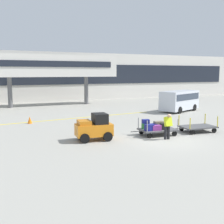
{
  "coord_description": "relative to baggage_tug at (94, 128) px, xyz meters",
  "views": [
    {
      "loc": [
        -9.48,
        -13.39,
        3.93
      ],
      "look_at": [
        -2.06,
        3.15,
        1.37
      ],
      "focal_mm": 44.48,
      "sensor_mm": 36.0,
      "label": 1
    }
  ],
  "objects": [
    {
      "name": "ground_plane",
      "position": [
        3.89,
        -1.58,
        -0.75
      ],
      "size": [
        120.0,
        120.0,
        0.0
      ],
      "primitive_type": "plane",
      "color": "#9E9B91"
    },
    {
      "name": "apron_lead_line",
      "position": [
        1.65,
        8.24,
        -0.75
      ],
      "size": [
        14.76,
        1.76,
        0.01
      ],
      "primitive_type": "cube",
      "rotation": [
        0.0,
        0.0,
        0.11
      ],
      "color": "yellow",
      "rests_on": "ground_plane"
    },
    {
      "name": "terminal_building",
      "position": [
        3.89,
        24.4,
        2.65
      ],
      "size": [
        60.75,
        2.51,
        6.79
      ],
      "color": "silver",
      "rests_on": "ground_plane"
    },
    {
      "name": "jet_bridge",
      "position": [
        -0.46,
        18.42,
        3.96
      ],
      "size": [
        18.65,
        3.0,
        6.06
      ],
      "color": "silver",
      "rests_on": "ground_plane"
    },
    {
      "name": "baggage_tug",
      "position": [
        0.0,
        0.0,
        0.0
      ],
      "size": [
        2.19,
        1.4,
        1.58
      ],
      "color": "orange",
      "rests_on": "ground_plane"
    },
    {
      "name": "baggage_cart_lead",
      "position": [
        4.05,
        -0.34,
        -0.25
      ],
      "size": [
        3.05,
        1.61,
        1.1
      ],
      "color": "#4C4C4F",
      "rests_on": "ground_plane"
    },
    {
      "name": "baggage_cart_middle",
      "position": [
        7.13,
        -0.67,
        -0.41
      ],
      "size": [
        3.05,
        1.61,
        1.1
      ],
      "color": "#4C4C4F",
      "rests_on": "ground_plane"
    },
    {
      "name": "baggage_handler",
      "position": [
        4.03,
        -1.61,
        0.11
      ],
      "size": [
        0.45,
        0.47,
        1.56
      ],
      "color": "black",
      "rests_on": "ground_plane"
    },
    {
      "name": "shuttle_van",
      "position": [
        12.41,
        8.1,
        0.48
      ],
      "size": [
        5.16,
        3.56,
        2.1
      ],
      "color": "silver",
      "rests_on": "ground_plane"
    },
    {
      "name": "safety_cone_near",
      "position": [
        -2.7,
        7.19,
        -0.48
      ],
      "size": [
        0.36,
        0.36,
        0.55
      ],
      "primitive_type": "cone",
      "color": "orange",
      "rests_on": "ground_plane"
    }
  ]
}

